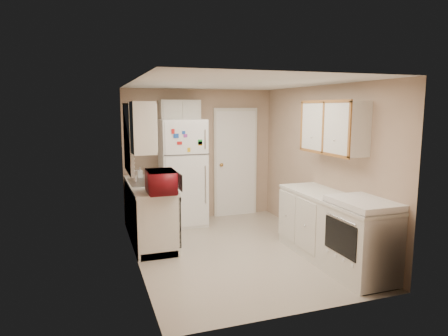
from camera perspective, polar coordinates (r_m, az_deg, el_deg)
name	(u,v)px	position (r m, az deg, el deg)	size (l,w,h in m)	color
floor	(235,251)	(5.95, 1.60, -11.71)	(3.80, 3.80, 0.00)	beige
ceiling	(236,83)	(5.59, 1.70, 12.02)	(3.80, 3.80, 0.00)	white
wall_left	(135,175)	(5.32, -12.61, -0.98)	(3.80, 3.80, 0.00)	tan
wall_right	(321,165)	(6.27, 13.71, 0.43)	(3.80, 3.80, 0.00)	tan
wall_back	(200,155)	(7.44, -3.50, 1.92)	(2.80, 2.80, 0.00)	tan
wall_front	(304,198)	(3.96, 11.38, -4.26)	(2.80, 2.80, 0.00)	tan
left_counter	(149,212)	(6.39, -10.61, -6.19)	(0.60, 1.80, 0.90)	silver
dishwasher	(176,218)	(5.86, -6.93, -7.07)	(0.03, 0.58, 0.72)	black
sink	(147,184)	(6.45, -10.91, -2.33)	(0.54, 0.74, 0.16)	gray
microwave	(161,182)	(5.56, -8.95, -2.03)	(0.31, 0.56, 0.37)	maroon
soap_bottle	(140,172)	(6.86, -11.90, -0.50)	(0.08, 0.08, 0.17)	white
window_blinds	(129,138)	(6.32, -13.44, 4.15)	(0.10, 0.98, 1.08)	silver
upper_cabinet_left	(143,128)	(5.50, -11.51, 5.65)	(0.30, 0.45, 0.70)	silver
refrigerator	(182,172)	(7.10, -5.98, -0.60)	(0.77, 0.75, 1.87)	white
cabinet_over_fridge	(180,111)	(7.15, -6.36, 8.04)	(0.70, 0.30, 0.40)	silver
interior_door	(236,163)	(7.64, 1.66, 0.75)	(0.86, 0.06, 2.08)	white
right_counter	(333,229)	(5.62, 15.25, -8.43)	(0.60, 2.00, 0.90)	silver
stove	(364,239)	(5.19, 19.34, -9.53)	(0.66, 0.82, 0.99)	white
upper_cabinet_right	(333,127)	(5.72, 15.36, 5.63)	(0.30, 1.20, 0.70)	silver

